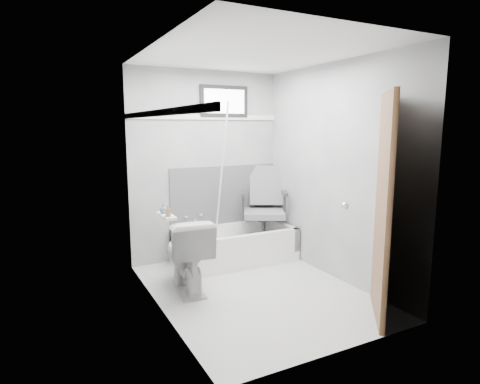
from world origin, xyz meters
TOP-DOWN VIEW (x-y plane):
  - floor at (0.00, 0.00)m, footprint 2.60×2.60m
  - ceiling at (0.00, 0.00)m, footprint 2.60×2.60m
  - wall_back at (0.00, 1.30)m, footprint 2.00×0.02m
  - wall_front at (0.00, -1.30)m, footprint 2.00×0.02m
  - wall_left at (-1.00, 0.00)m, footprint 0.02×2.60m
  - wall_right at (1.00, 0.00)m, footprint 0.02×2.60m
  - bathtub at (0.23, 0.93)m, footprint 1.50×0.70m
  - office_chair at (0.67, 0.97)m, footprint 0.83×0.83m
  - toilet at (-0.62, 0.36)m, footprint 0.52×0.83m
  - door at (0.98, -1.28)m, footprint 0.78×0.78m
  - window at (0.25, 1.29)m, footprint 0.66×0.04m
  - backerboard at (0.25, 1.29)m, footprint 1.50×0.02m
  - trim_back at (0.00, 1.29)m, footprint 2.00×0.02m
  - trim_left at (-0.99, 0.00)m, footprint 0.02×2.60m
  - pole at (0.10, 1.06)m, footprint 0.02×0.47m
  - shelf at (-0.93, 0.01)m, footprint 0.10×0.32m
  - soap_bottle_a at (-0.94, -0.07)m, footprint 0.06×0.06m
  - soap_bottle_b at (-0.94, 0.07)m, footprint 0.10×0.10m
  - faucet at (-0.20, 1.27)m, footprint 0.26×0.10m

SIDE VIEW (x-z plane):
  - floor at x=0.00m, z-range 0.00..0.00m
  - bathtub at x=0.23m, z-range 0.00..0.42m
  - toilet at x=-0.62m, z-range 0.00..0.77m
  - faucet at x=-0.20m, z-range 0.47..0.63m
  - office_chair at x=0.67m, z-range 0.12..1.19m
  - backerboard at x=0.25m, z-range 0.41..1.19m
  - shelf at x=-0.93m, z-range 0.89..0.91m
  - soap_bottle_b at x=-0.94m, z-range 0.91..1.01m
  - soap_bottle_a at x=-0.94m, z-range 0.91..1.02m
  - door at x=0.98m, z-range 0.00..2.00m
  - pole at x=0.10m, z-range 0.10..2.00m
  - wall_back at x=0.00m, z-range 0.00..2.40m
  - wall_front at x=0.00m, z-range 0.00..2.40m
  - wall_left at x=-1.00m, z-range 0.00..2.40m
  - wall_right at x=1.00m, z-range 0.00..2.40m
  - trim_back at x=0.00m, z-range 1.79..1.85m
  - trim_left at x=-0.99m, z-range 1.79..1.85m
  - window at x=0.25m, z-range 1.82..2.22m
  - ceiling at x=0.00m, z-range 2.40..2.40m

